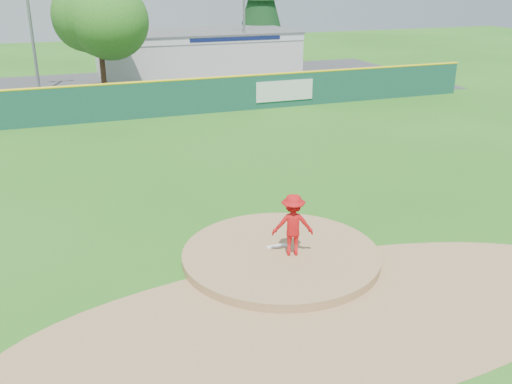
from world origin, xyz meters
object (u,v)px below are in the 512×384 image
object	(u,v)px
pitcher	(293,225)
pool_building_grp	(196,52)
van	(219,90)
light_pole_right	(244,2)
deciduous_tree	(99,24)

from	to	relation	value
pitcher	pool_building_grp	size ratio (longest dim) A/B	0.11
pitcher	van	xyz separation A→B (m)	(4.26, 21.16, -0.43)
pool_building_grp	light_pole_right	xyz separation A→B (m)	(3.00, -2.99, 3.88)
deciduous_tree	light_pole_right	xyz separation A→B (m)	(11.00, 4.00, 0.99)
deciduous_tree	light_pole_right	distance (m)	11.75
pool_building_grp	pitcher	bearing A→B (deg)	-100.14
pitcher	van	bearing A→B (deg)	-83.33
van	pitcher	bearing A→B (deg)	148.58
light_pole_right	pitcher	bearing A→B (deg)	-106.68
pitcher	pool_building_grp	xyz separation A→B (m)	(5.76, 32.23, 0.54)
pitcher	deciduous_tree	bearing A→B (deg)	-66.88
van	pool_building_grp	xyz separation A→B (m)	(1.50, 11.06, 0.97)
pool_building_grp	light_pole_right	distance (m)	5.75
pitcher	deciduous_tree	distance (m)	25.56
pitcher	van	size ratio (longest dim) A/B	0.36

